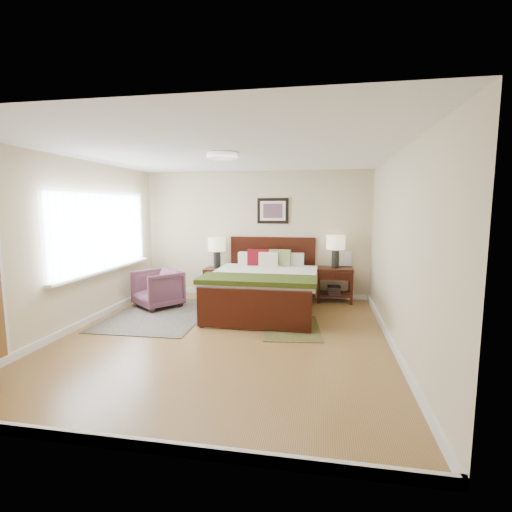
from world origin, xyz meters
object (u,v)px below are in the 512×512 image
Objects in this scene: nightstand_left at (217,274)px; nightstand_right at (335,281)px; armchair at (158,289)px; rug_persian at (160,314)px; lamp_left at (217,247)px; lamp_right at (336,245)px; bed at (265,280)px.

nightstand_right is (2.32, 0.01, -0.06)m from nightstand_left.
nightstand_left is 0.78× the size of armchair.
nightstand_left is 0.27× the size of rug_persian.
nightstand_right is 2.40m from lamp_left.
armchair is at bearing -162.69° from lamp_right.
bed reaches higher than lamp_left.
armchair is at bearing -176.22° from bed.
bed is 3.61× the size of lamp_left.
armchair reaches higher than rug_persian.
armchair is (-3.15, -0.98, -0.75)m from lamp_right.
lamp_right is 3.38m from armchair.
lamp_left is at bearing 179.65° from nightstand_right.
nightstand_left is (-1.09, 0.83, -0.09)m from bed.
armchair is 0.34× the size of rug_persian.
bed is 2.99× the size of armchair.
rug_persian is (-0.60, -1.40, -0.45)m from nightstand_left.
bed is at bearing -145.10° from lamp_right.
nightstand_left is at bearing -179.84° from nightstand_right.
lamp_right is (1.22, 0.85, 0.54)m from bed.
nightstand_right is at bearing -0.35° from lamp_left.
armchair is (-1.92, -0.13, -0.21)m from bed.
bed is 3.34× the size of nightstand_right.
armchair is at bearing -130.22° from lamp_left.
bed reaches higher than nightstand_right.
nightstand_right reaches higher than nightstand_left.
nightstand_right is at bearing 24.24° from rug_persian.
bed is 1.38m from nightstand_left.
bed is at bearing -37.96° from lamp_left.
lamp_right is at bearing 55.25° from armchair.
lamp_left is 1.84m from rug_persian.
nightstand_right is 3.29m from armchair.
bed reaches higher than nightstand_left.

